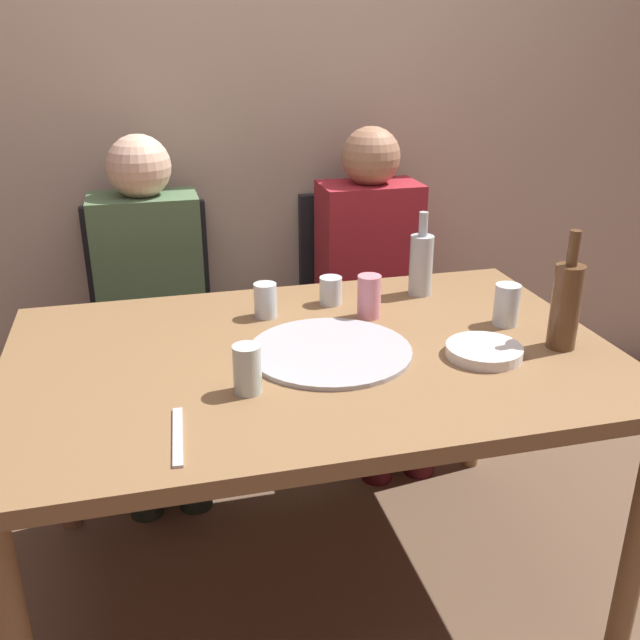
# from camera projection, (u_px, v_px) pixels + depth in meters

# --- Properties ---
(ground_plane) EXTENTS (8.00, 8.00, 0.00)m
(ground_plane) POSITION_uv_depth(u_px,v_px,m) (314.00, 579.00, 2.06)
(ground_plane) COLOR brown
(back_wall) EXTENTS (6.00, 0.10, 2.60)m
(back_wall) POSITION_uv_depth(u_px,v_px,m) (240.00, 83.00, 2.54)
(back_wall) COLOR #BCA893
(back_wall) RESTS_ON ground_plane
(dining_table) EXTENTS (1.52, 0.99, 0.73)m
(dining_table) POSITION_uv_depth(u_px,v_px,m) (313.00, 377.00, 1.81)
(dining_table) COLOR olive
(dining_table) RESTS_ON ground_plane
(pizza_tray) EXTENTS (0.41, 0.41, 0.01)m
(pizza_tray) POSITION_uv_depth(u_px,v_px,m) (330.00, 351.00, 1.77)
(pizza_tray) COLOR #ADADB2
(pizza_tray) RESTS_ON dining_table
(wine_bottle) EXTENTS (0.07, 0.07, 0.26)m
(wine_bottle) POSITION_uv_depth(u_px,v_px,m) (421.00, 263.00, 2.13)
(wine_bottle) COLOR #B2BCC1
(wine_bottle) RESTS_ON dining_table
(beer_bottle) EXTENTS (0.07, 0.07, 0.31)m
(beer_bottle) POSITION_uv_depth(u_px,v_px,m) (566.00, 304.00, 1.77)
(beer_bottle) COLOR brown
(beer_bottle) RESTS_ON dining_table
(tumbler_near) EXTENTS (0.07, 0.07, 0.08)m
(tumbler_near) POSITION_uv_depth(u_px,v_px,m) (331.00, 290.00, 2.08)
(tumbler_near) COLOR silver
(tumbler_near) RESTS_ON dining_table
(tumbler_far) EXTENTS (0.07, 0.07, 0.11)m
(tumbler_far) POSITION_uv_depth(u_px,v_px,m) (507.00, 305.00, 1.93)
(tumbler_far) COLOR silver
(tumbler_far) RESTS_ON dining_table
(wine_glass) EXTENTS (0.06, 0.06, 0.10)m
(wine_glass) POSITION_uv_depth(u_px,v_px,m) (265.00, 300.00, 1.98)
(wine_glass) COLOR silver
(wine_glass) RESTS_ON dining_table
(short_glass) EXTENTS (0.06, 0.06, 0.11)m
(short_glass) POSITION_uv_depth(u_px,v_px,m) (247.00, 369.00, 1.56)
(short_glass) COLOR #B7C6BC
(short_glass) RESTS_ON dining_table
(soda_can) EXTENTS (0.07, 0.07, 0.12)m
(soda_can) POSITION_uv_depth(u_px,v_px,m) (369.00, 296.00, 1.97)
(soda_can) COLOR pink
(soda_can) RESTS_ON dining_table
(plate_stack) EXTENTS (0.19, 0.19, 0.03)m
(plate_stack) POSITION_uv_depth(u_px,v_px,m) (484.00, 351.00, 1.75)
(plate_stack) COLOR white
(plate_stack) RESTS_ON dining_table
(table_knife) EXTENTS (0.03, 0.22, 0.01)m
(table_knife) POSITION_uv_depth(u_px,v_px,m) (178.00, 436.00, 1.41)
(table_knife) COLOR #B7B7BC
(table_knife) RESTS_ON dining_table
(chair_left) EXTENTS (0.44, 0.44, 0.90)m
(chair_left) POSITION_uv_depth(u_px,v_px,m) (153.00, 316.00, 2.58)
(chair_left) COLOR black
(chair_left) RESTS_ON ground_plane
(chair_right) EXTENTS (0.44, 0.44, 0.90)m
(chair_right) POSITION_uv_depth(u_px,v_px,m) (362.00, 297.00, 2.76)
(chair_right) COLOR black
(chair_right) RESTS_ON ground_plane
(guest_in_sweater) EXTENTS (0.36, 0.56, 1.17)m
(guest_in_sweater) POSITION_uv_depth(u_px,v_px,m) (152.00, 297.00, 2.39)
(guest_in_sweater) COLOR #4C6B47
(guest_in_sweater) RESTS_ON ground_plane
(guest_in_beanie) EXTENTS (0.36, 0.56, 1.17)m
(guest_in_beanie) POSITION_uv_depth(u_px,v_px,m) (376.00, 278.00, 2.58)
(guest_in_beanie) COLOR maroon
(guest_in_beanie) RESTS_ON ground_plane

